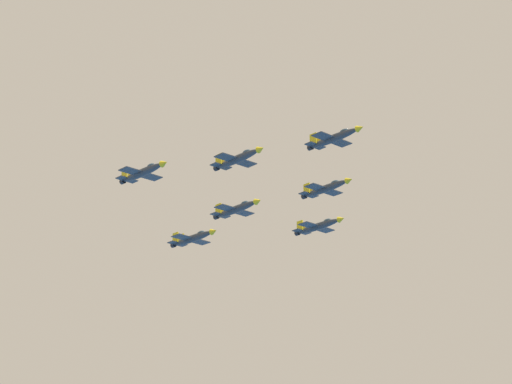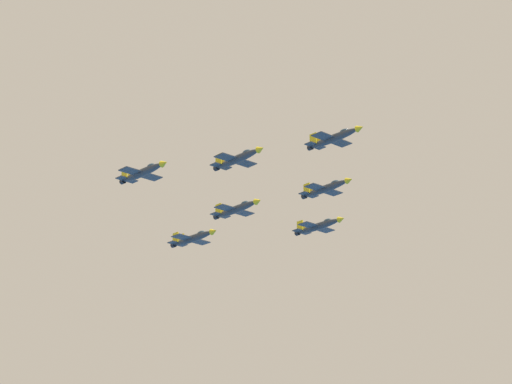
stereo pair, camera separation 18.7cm
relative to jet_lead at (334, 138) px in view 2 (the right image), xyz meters
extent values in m
ellipsoid|color=#2D3338|center=(0.01, -0.02, -0.07)|extent=(7.60, 13.08, 1.76)
cone|color=gold|center=(-3.34, 6.83, -0.07)|extent=(2.12, 2.24, 1.50)
ellipsoid|color=#334751|center=(-1.31, 2.68, 0.59)|extent=(2.22, 2.69, 1.03)
cube|color=#2D3338|center=(0.31, -0.64, -0.17)|extent=(10.16, 7.11, 0.18)
cube|color=gold|center=(-3.64, -2.57, -0.12)|extent=(1.85, 2.83, 0.21)
cube|color=gold|center=(4.27, 1.29, -0.12)|extent=(1.85, 2.83, 0.21)
cube|color=#2D3338|center=(2.54, -5.19, -0.07)|extent=(5.16, 4.00, 0.18)
cube|color=gold|center=(1.63, -5.33, 1.20)|extent=(1.07, 1.86, 2.54)
cube|color=gold|center=(3.21, -4.56, 1.20)|extent=(1.07, 1.86, 2.54)
cylinder|color=black|center=(3.19, -6.53, -0.07)|extent=(1.54, 1.42, 1.23)
ellipsoid|color=#2D3338|center=(-5.39, -20.44, -3.94)|extent=(7.43, 13.12, 1.76)
cone|color=gold|center=(-8.65, -13.55, -3.94)|extent=(2.10, 2.23, 1.50)
ellipsoid|color=#334751|center=(-6.68, -17.72, -3.28)|extent=(2.19, 2.68, 1.03)
cube|color=#2D3338|center=(-5.10, -21.06, -4.04)|extent=(10.17, 7.00, 0.18)
cube|color=gold|center=(-9.08, -22.94, -3.99)|extent=(1.82, 2.84, 0.21)
cube|color=gold|center=(-1.13, -19.18, -3.99)|extent=(1.82, 2.84, 0.21)
cube|color=#2D3338|center=(-2.94, -25.64, -3.94)|extent=(5.16, 3.95, 0.18)
cube|color=gold|center=(-3.85, -25.77, -2.67)|extent=(1.05, 1.87, 2.54)
cube|color=gold|center=(-2.26, -25.02, -2.67)|extent=(1.05, 1.87, 2.54)
cylinder|color=black|center=(-2.31, -26.98, -3.94)|extent=(1.53, 1.41, 1.23)
ellipsoid|color=#2D3338|center=(19.29, -8.65, -3.81)|extent=(7.32, 13.27, 1.77)
cone|color=gold|center=(16.11, -1.66, -3.81)|extent=(2.10, 2.24, 1.51)
ellipsoid|color=#334751|center=(18.04, -5.89, -3.14)|extent=(2.19, 2.70, 1.03)
cube|color=#2D3338|center=(19.58, -9.28, -3.91)|extent=(10.26, 6.94, 0.18)
cube|color=gold|center=(15.55, -11.11, -3.86)|extent=(1.80, 2.87, 0.21)
cube|color=gold|center=(23.61, -7.44, -3.86)|extent=(1.80, 2.87, 0.21)
cube|color=#2D3338|center=(21.69, -13.92, -3.81)|extent=(5.20, 3.93, 0.18)
cube|color=gold|center=(20.77, -14.03, -2.53)|extent=(1.03, 1.89, 2.56)
cube|color=gold|center=(22.38, -13.30, -2.53)|extent=(1.03, 1.89, 2.56)
cylinder|color=black|center=(22.31, -15.28, -3.81)|extent=(1.54, 1.41, 1.24)
ellipsoid|color=#2D3338|center=(-10.80, -40.86, -6.27)|extent=(7.89, 13.53, 1.82)
cone|color=gold|center=(-14.29, -33.77, -6.27)|extent=(2.19, 2.32, 1.55)
ellipsoid|color=#334751|center=(-12.18, -38.06, -5.58)|extent=(2.30, 2.78, 1.06)
cube|color=#2D3338|center=(-10.49, -41.50, -6.37)|extent=(10.52, 7.38, 0.18)
cube|color=gold|center=(-14.58, -43.51, -6.32)|extent=(1.92, 2.93, 0.22)
cube|color=gold|center=(-6.40, -39.49, -6.32)|extent=(1.92, 2.93, 0.22)
cube|color=#2D3338|center=(-8.17, -46.20, -6.27)|extent=(5.35, 4.14, 0.18)
cube|color=gold|center=(-9.12, -46.35, -4.95)|extent=(1.11, 1.92, 2.63)
cube|color=gold|center=(-7.48, -45.55, -4.95)|extent=(1.11, 1.92, 2.63)
cylinder|color=black|center=(-7.49, -47.59, -6.27)|extent=(1.59, 1.47, 1.28)
ellipsoid|color=#2D3338|center=(38.57, -17.27, -5.93)|extent=(7.68, 13.31, 1.79)
cone|color=gold|center=(35.19, -10.30, -5.93)|extent=(2.15, 2.27, 1.52)
ellipsoid|color=#334751|center=(37.24, -14.52, -5.26)|extent=(2.25, 2.73, 1.04)
cube|color=#2D3338|center=(38.88, -17.90, -6.03)|extent=(10.33, 7.20, 0.18)
cube|color=gold|center=(34.85, -19.85, -5.98)|extent=(1.87, 2.88, 0.21)
cube|color=gold|center=(42.90, -15.95, -5.98)|extent=(1.87, 2.88, 0.21)
cube|color=#2D3338|center=(41.12, -22.54, -5.93)|extent=(5.25, 4.05, 0.18)
cube|color=gold|center=(40.19, -22.67, -4.64)|extent=(1.08, 1.89, 2.58)
cube|color=gold|center=(41.80, -21.89, -4.64)|extent=(1.08, 1.89, 2.58)
cylinder|color=black|center=(41.78, -23.90, -5.93)|extent=(1.56, 1.44, 1.25)
ellipsoid|color=#2D3338|center=(13.89, -29.07, -8.10)|extent=(7.49, 13.33, 1.78)
cone|color=gold|center=(10.61, -22.06, -8.10)|extent=(2.13, 2.26, 1.52)
ellipsoid|color=#334751|center=(12.59, -26.30, -7.43)|extent=(2.22, 2.72, 1.04)
cube|color=#2D3338|center=(14.18, -29.70, -8.20)|extent=(10.33, 7.07, 0.18)
cube|color=gold|center=(10.14, -31.58, -8.15)|extent=(1.84, 2.88, 0.21)
cube|color=gold|center=(18.22, -27.81, -8.15)|extent=(1.84, 2.88, 0.21)
cube|color=#2D3338|center=(16.35, -34.35, -8.10)|extent=(5.24, 3.99, 0.18)
cube|color=gold|center=(15.43, -34.48, -6.81)|extent=(1.05, 1.90, 2.58)
cube|color=gold|center=(17.04, -33.72, -6.81)|extent=(1.05, 1.90, 2.58)
cylinder|color=black|center=(16.99, -35.72, -8.10)|extent=(1.55, 1.43, 1.25)
ellipsoid|color=#2D3338|center=(20.82, -43.59, -11.49)|extent=(7.92, 13.36, 1.81)
cone|color=gold|center=(17.31, -36.60, -11.49)|extent=(2.18, 2.30, 1.53)
ellipsoid|color=#334751|center=(19.44, -40.83, -10.81)|extent=(2.29, 2.76, 1.05)
cube|color=#2D3338|center=(21.14, -44.22, -11.59)|extent=(10.40, 7.37, 0.18)
cube|color=gold|center=(17.11, -46.24, -11.54)|extent=(1.92, 2.90, 0.22)
cube|color=gold|center=(25.17, -42.19, -11.54)|extent=(1.92, 2.90, 0.22)
cube|color=#2D3338|center=(23.47, -48.86, -11.49)|extent=(5.29, 4.13, 0.18)
cube|color=gold|center=(22.54, -49.01, -10.19)|extent=(1.12, 1.90, 2.61)
cube|color=gold|center=(24.15, -48.20, -10.19)|extent=(1.12, 1.90, 2.61)
cylinder|color=black|center=(24.15, -50.22, -11.49)|extent=(1.58, 1.46, 1.26)
camera|label=1|loc=(79.31, 207.34, -93.24)|focal=77.74mm
camera|label=2|loc=(79.14, 207.39, -93.24)|focal=77.74mm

